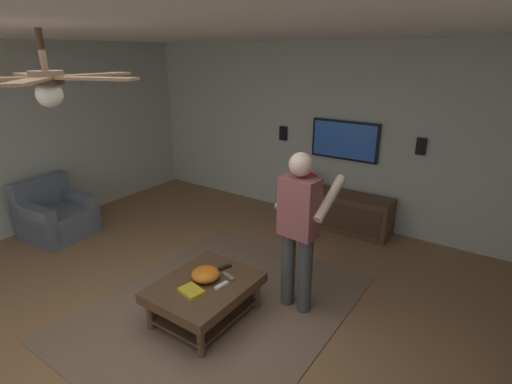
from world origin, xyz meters
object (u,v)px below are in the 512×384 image
Objects in this scene: wall_speaker_left at (421,146)px; remote_black at (224,267)px; armchair at (56,217)px; remote_grey at (228,277)px; ceiling_fan at (48,82)px; person_standing at (299,224)px; media_console at (333,209)px; remote_white at (222,285)px; wall_speaker_right at (283,133)px; vase_round at (311,180)px; bowl at (206,274)px; coffee_table at (205,292)px; tv at (345,140)px; book at (191,291)px.

remote_black is at bearing 155.82° from wall_speaker_left.
armchair reaches higher than remote_grey.
remote_black is at bearing -7.80° from ceiling_fan.
armchair is 0.52× the size of person_standing.
media_console reaches higher than remote_black.
remote_white is 0.68× the size of wall_speaker_right.
media_console is 0.55m from vase_round.
remote_black is (0.27, -0.02, -0.05)m from bowl.
coffee_table is at bearing -162.89° from wall_speaker_right.
media_console is at bearing 18.64° from person_standing.
remote_black is at bearing -3.29° from media_console.
coffee_table is at bearing 20.70° from remote_black.
wall_speaker_right is at bearing 10.05° from ceiling_fan.
wall_speaker_right reaches higher than armchair.
person_standing reaches higher than coffee_table.
vase_round is (-0.23, 0.40, -0.61)m from tv.
wall_speaker_right reaches higher than remote_white.
coffee_table is 6.67× the size of remote_grey.
coffee_table is at bearing -7.42° from armchair.
person_standing reaches higher than remote_white.
wall_speaker_right is (0.00, 2.09, -0.06)m from wall_speaker_left.
book is at bearing -174.53° from vase_round.
coffee_table is at bearing -67.45° from remote_white.
wall_speaker_left is (2.91, -1.00, 0.91)m from remote_white.
remote_grey is 0.13× the size of ceiling_fan.
tv is (2.75, -3.11, 1.00)m from armchair.
book is at bearing -11.05° from armchair.
vase_round is 1.00× the size of wall_speaker_right.
remote_white is 2.71m from vase_round.
person_standing reaches higher than media_console.
tv is at bearing -80.65° from book.
remote_black is at bearing -161.14° from wall_speaker_right.
coffee_table is at bearing 140.76° from person_standing.
armchair is at bearing 123.59° from wall_speaker_left.
ceiling_fan is (-1.07, 0.20, 2.02)m from coffee_table.
remote_white is at bearing 121.08° from remote_grey.
vase_round is (2.66, 0.24, 0.20)m from bowl.
ceiling_fan reaches higher than remote_grey.
ceiling_fan reaches higher than wall_speaker_left.
tv reaches higher than armchair.
armchair is 3.72m from vase_round.
media_console is at bearing -3.33° from bowl.
vase_round is at bearing 5.59° from coffee_table.
wall_speaker_right is 4.22m from ceiling_fan.
coffee_table is 0.23m from book.
media_console is at bearing 0.00° from tv.
bowl is 1.82× the size of remote_grey.
remote_white is (-0.15, -3.16, 0.13)m from armchair.
remote_white reaches higher than coffee_table.
vase_round is (2.51, 0.40, 0.25)m from remote_grey.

